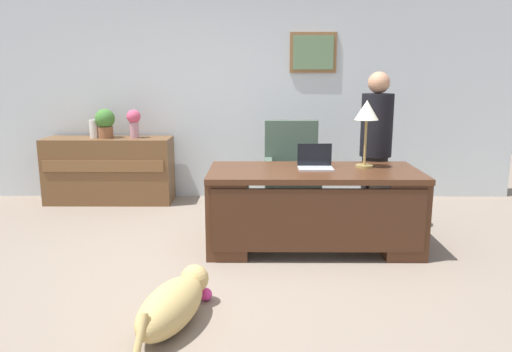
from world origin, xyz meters
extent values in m
plane|color=gray|center=(0.00, 0.00, 0.00)|extent=(12.00, 12.00, 0.00)
cube|color=silver|center=(0.00, 2.60, 1.35)|extent=(7.00, 0.12, 2.70)
cube|color=olive|center=(0.87, 2.52, 1.87)|extent=(0.59, 0.03, 0.50)
cube|color=#66875E|center=(0.87, 2.50, 1.87)|extent=(0.51, 0.01, 0.42)
cube|color=#4C2B19|center=(0.70, 0.60, 0.72)|extent=(1.93, 0.87, 0.05)
cube|color=#4C2B19|center=(-0.08, 0.60, 0.35)|extent=(0.36, 0.81, 0.70)
cube|color=#4C2B19|center=(1.49, 0.60, 0.35)|extent=(0.36, 0.81, 0.70)
cube|color=#412415|center=(0.70, 0.20, 0.38)|extent=(1.83, 0.04, 0.56)
cube|color=brown|center=(-1.70, 2.25, 0.41)|extent=(1.57, 0.48, 0.82)
cube|color=brown|center=(-1.70, 2.00, 0.51)|extent=(1.47, 0.02, 0.14)
cube|color=#475B4C|center=(0.56, 1.49, 0.37)|extent=(0.60, 0.58, 0.18)
cylinder|color=black|center=(0.56, 1.49, 0.14)|extent=(0.10, 0.10, 0.28)
cylinder|color=black|center=(0.56, 1.49, 0.03)|extent=(0.52, 0.52, 0.05)
cube|color=#475B4C|center=(0.56, 1.73, 0.78)|extent=(0.60, 0.12, 0.63)
cube|color=#475B4C|center=(0.30, 1.49, 0.57)|extent=(0.08, 0.50, 0.22)
cube|color=#475B4C|center=(0.82, 1.49, 0.57)|extent=(0.08, 0.50, 0.22)
cylinder|color=#262323|center=(1.39, 1.15, 0.39)|extent=(0.26, 0.26, 0.78)
cylinder|color=black|center=(1.39, 1.15, 1.10)|extent=(0.32, 0.32, 0.63)
sphere|color=tan|center=(1.39, 1.15, 1.52)|extent=(0.22, 0.22, 0.22)
ellipsoid|color=tan|center=(-0.37, -0.93, 0.15)|extent=(0.50, 0.79, 0.30)
sphere|color=tan|center=(-0.26, -0.58, 0.19)|extent=(0.20, 0.20, 0.20)
cylinder|color=tan|center=(-0.48, -1.28, 0.17)|extent=(0.09, 0.15, 0.21)
cube|color=#B2B5BA|center=(0.72, 0.62, 0.75)|extent=(0.32, 0.22, 0.01)
cube|color=black|center=(0.72, 0.73, 0.87)|extent=(0.32, 0.01, 0.21)
cylinder|color=#9E8447|center=(1.19, 0.72, 0.76)|extent=(0.16, 0.16, 0.02)
cylinder|color=#9E8447|center=(1.19, 0.72, 0.98)|extent=(0.02, 0.02, 0.42)
cone|color=silver|center=(1.19, 0.72, 1.28)|extent=(0.22, 0.22, 0.18)
cylinder|color=#BF8896|center=(-1.36, 2.25, 0.92)|extent=(0.11, 0.11, 0.20)
sphere|color=#D94E70|center=(-1.36, 2.25, 1.09)|extent=(0.17, 0.17, 0.17)
cylinder|color=silver|center=(-1.86, 2.25, 0.93)|extent=(0.11, 0.11, 0.22)
cylinder|color=brown|center=(-1.71, 2.25, 0.89)|extent=(0.18, 0.18, 0.14)
sphere|color=#437F33|center=(-1.71, 2.25, 1.06)|extent=(0.24, 0.24, 0.24)
sphere|color=#D8338C|center=(-0.19, -0.53, 0.05)|extent=(0.09, 0.09, 0.09)
camera|label=1|loc=(0.19, -3.83, 1.62)|focal=34.52mm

